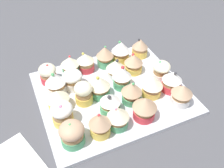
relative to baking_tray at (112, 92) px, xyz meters
The scene contains 28 objects.
ground_plane 2.10cm from the baking_tray, ahead, with size 180.00×180.00×3.00cm, color #4C4C51.
baking_tray is the anchor object (origin of this frame).
cupcake_0 21.85cm from the baking_tray, 142.00° to the right, with size 5.65×5.65×7.23cm.
cupcake_1 16.76cm from the baking_tray, 124.79° to the right, with size 6.44×6.44×8.34cm.
cupcake_2 14.17cm from the baking_tray, 103.42° to the right, with size 6.06×6.06×7.89cm.
cupcake_3 14.43cm from the baking_tray, 73.69° to the right, with size 5.95×5.95×6.94cm.
cupcake_4 16.66cm from the baking_tray, 54.94° to the right, with size 6.09×6.09×7.19cm.
cupcake_5 21.37cm from the baking_tray, 36.36° to the right, with size 5.53×5.53×7.02cm.
cupcake_6 12.86cm from the baking_tray, 150.09° to the right, with size 6.20×6.20×7.17cm.
cupcake_7 8.25cm from the baking_tray, 123.99° to the right, with size 6.44×6.44×7.11cm.
cupcake_8 13.04cm from the baking_tray, 32.45° to the right, with size 6.21×6.21×6.28cm.
cupcake_9 17.72cm from the baking_tray, 21.80° to the right, with size 6.21×6.21×8.19cm.
cupcake_10 17.63cm from the baking_tray, behind, with size 5.80×5.80×6.61cm.
cupcake_11 6.03cm from the baking_tray, 168.05° to the right, with size 5.95×5.95×8.10cm.
cupcake_12 5.99cm from the baking_tray, ahead, with size 6.46×6.46×7.69cm.
cupcake_13 10.39cm from the baking_tray, ahead, with size 5.29×5.29×7.30cm.
cupcake_14 17.32cm from the baking_tray, ahead, with size 6.60×6.60×6.43cm.
cupcake_15 18.93cm from the baking_tray, 158.67° to the left, with size 6.16×6.16×7.36cm.
cupcake_16 12.92cm from the baking_tray, 149.37° to the left, with size 6.49×6.49×7.08cm.
cupcake_17 8.48cm from the baking_tray, 119.39° to the left, with size 6.15×6.15×7.66cm.
cupcake_18 9.18cm from the baking_tray, 62.74° to the left, with size 5.99×5.99×7.08cm.
cupcake_19 18.70cm from the baking_tray, 18.80° to the left, with size 6.03×6.03×7.47cm.
cupcake_20 21.23cm from the baking_tray, 141.90° to the left, with size 6.26×6.26×7.06cm.
cupcake_21 14.46cm from the baking_tray, 106.80° to the left, with size 6.81×6.81×7.50cm.
cupcake_22 14.24cm from the baking_tray, 72.81° to the left, with size 6.10×6.10×6.75cm.
cupcake_23 16.92cm from the baking_tray, 55.27° to the left, with size 5.94×5.94×7.41cm.
cupcake_24 21.65cm from the baking_tray, 38.20° to the left, with size 6.44×6.44×7.14cm.
napkin 35.28cm from the baking_tray, 22.41° to the left, with size 12.95×15.97×0.60cm, color white.
Camera 1 is at (22.46, 50.77, 55.52)cm, focal length 39.56 mm.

